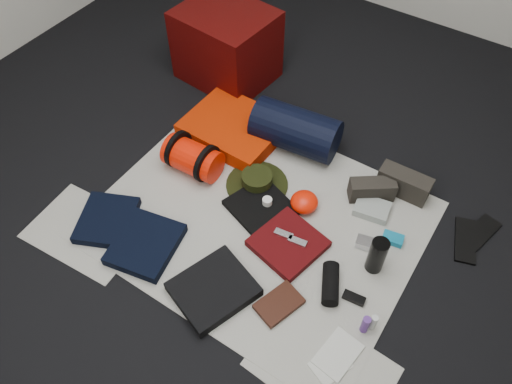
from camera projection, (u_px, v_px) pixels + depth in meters
The scene contains 37 objects.
floor at pixel (259, 221), 2.63m from camera, with size 4.50×4.50×0.02m, color black.
newspaper_mat at pixel (259, 219), 2.62m from camera, with size 1.60×1.30×0.01m, color silver.
newspaper_sheet_front_left at pixel (87, 231), 2.57m from camera, with size 0.58×0.40×0.00m, color silver.
newspaper_sheet_front_right at pixel (322, 367), 2.13m from camera, with size 0.58×0.40×0.00m, color silver.
red_cabinet at pixel (227, 46), 3.18m from camera, with size 0.56×0.47×0.47m, color #470605.
sleeping_pad at pixel (234, 128), 2.97m from camera, with size 0.55×0.45×0.10m, color red.
stuff_sack at pixel (193, 158), 2.76m from camera, with size 0.18×0.18×0.31m, color #F71B04.
sack_strap_left at pixel (178, 149), 2.78m from camera, with size 0.22×0.22×0.03m, color black.
sack_strap_right at pixel (207, 163), 2.71m from camera, with size 0.22×0.22×0.03m, color black.
navy_duffel at pixel (296, 130), 2.85m from camera, with size 0.26×0.26×0.49m, color black.
boonie_brim at pixel (257, 184), 2.75m from camera, with size 0.34×0.34×0.01m, color black.
boonie_crown at pixel (257, 180), 2.72m from camera, with size 0.17×0.17×0.07m, color black.
hiking_boot_left at pixel (372, 190), 2.66m from camera, with size 0.24×0.09×0.12m, color #2D2923.
hiking_boot_right at pixel (404, 183), 2.67m from camera, with size 0.28×0.10×0.14m, color #2D2923.
flip_flop_left at pixel (479, 234), 2.55m from camera, with size 0.10×0.27×0.02m, color black.
flip_flop_right at pixel (465, 240), 2.53m from camera, with size 0.10×0.27×0.02m, color black.
trousers_navy_a at pixel (107, 220), 2.58m from camera, with size 0.27×0.31×0.05m, color black.
trousers_navy_b at pixel (146, 244), 2.48m from camera, with size 0.30×0.34×0.05m, color black.
trousers_charcoal at pixel (214, 289), 2.33m from camera, with size 0.31×0.35×0.06m, color black.
black_tshirt at pixel (261, 207), 2.64m from camera, with size 0.31×0.29×0.03m, color black.
red_shirt at pixel (288, 243), 2.49m from camera, with size 0.31×0.31×0.04m, color #49080A.
orange_stuff_sack at pixel (304, 202), 2.62m from camera, with size 0.15×0.15×0.10m, color #F71B04.
first_aid_pouch at pixel (372, 209), 2.63m from camera, with size 0.18×0.13×0.04m, color #949C95.
water_bottle at pixel (377, 255), 2.35m from camera, with size 0.08×0.08×0.21m, color black.
speaker at pixel (331, 284), 2.33m from camera, with size 0.08×0.08×0.21m, color black.
compact_camera at pixel (367, 243), 2.49m from camera, with size 0.11×0.06×0.04m, color silver.
cyan_case at pixel (393, 239), 2.52m from camera, with size 0.10×0.07×0.03m, color #107BA4.
toiletry_purple at pixel (365, 324), 2.19m from camera, with size 0.04×0.04×0.11m, color #51277E.
toiletry_clear at pixel (373, 322), 2.21m from camera, with size 0.03×0.03×0.09m, color silver.
paperback_book at pixel (279, 304), 2.30m from camera, with size 0.14×0.21×0.03m, color black.
map_booklet at pixel (338, 354), 2.16m from camera, with size 0.14×0.21×0.01m, color silver.
map_printout at pixel (330, 365), 2.13m from camera, with size 0.12×0.16×0.01m, color silver.
sunglasses at pixel (354, 298), 2.32m from camera, with size 0.11×0.04×0.03m, color black.
key_cluster at pixel (85, 234), 2.55m from camera, with size 0.06×0.06×0.01m, color silver.
tape_roll at pixel (267, 201), 2.62m from camera, with size 0.05×0.05×0.04m, color white.
energy_bar_a at pixel (284, 234), 2.50m from camera, with size 0.10×0.04×0.01m, color silver.
energy_bar_b at pixel (297, 241), 2.47m from camera, with size 0.10×0.04×0.01m, color silver.
Camera 1 is at (0.82, -1.28, 2.14)m, focal length 35.00 mm.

